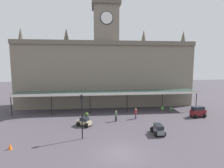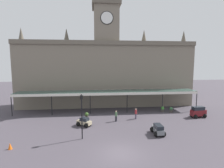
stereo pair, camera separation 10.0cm
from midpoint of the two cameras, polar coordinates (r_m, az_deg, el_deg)
ground_plane at (r=18.52m, az=2.95°, el=-21.53°), size 140.00×140.00×0.00m
station_building at (r=36.60m, az=-1.81°, el=4.44°), size 34.97×5.95×20.75m
entrance_canopy at (r=31.82m, az=-1.14°, el=-2.57°), size 32.53×3.26×3.73m
car_grey_estate at (r=23.22m, az=14.78°, el=-14.15°), size 1.58×2.27×1.27m
car_maroon_van at (r=32.18m, az=26.22°, el=-8.24°), size 2.49×1.76×1.77m
car_beige_sedan at (r=25.50m, az=-8.88°, el=-12.22°), size 2.25×2.11×1.19m
pedestrian_crossing_forecourt at (r=26.95m, az=1.43°, el=-10.17°), size 0.34×0.35×1.67m
pedestrian_near_entrance at (r=28.32m, az=7.82°, el=-9.38°), size 0.34×0.39×1.67m
victorian_lamppost at (r=20.65m, az=-9.63°, el=-8.82°), size 0.30×0.30×5.28m
traffic_cone at (r=21.75m, az=-30.02°, el=-17.01°), size 0.40×0.40×0.67m
planter_by_canopy at (r=33.51m, az=18.67°, el=-7.86°), size 0.60×0.60×0.96m
planter_forecourt_centre at (r=28.81m, az=-8.09°, el=-9.98°), size 0.60×0.60×0.96m
planter_near_kerb at (r=33.41m, az=16.13°, el=-7.82°), size 0.60×0.60×0.96m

